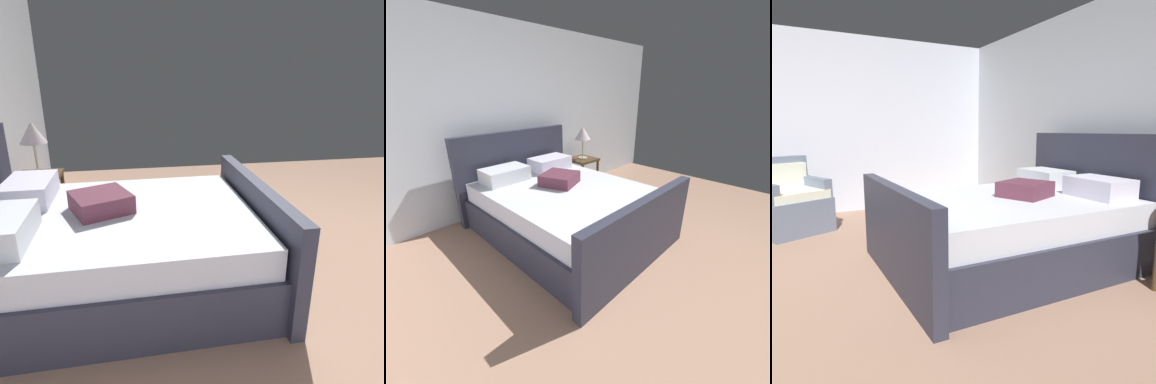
% 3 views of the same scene
% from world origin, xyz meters
% --- Properties ---
extents(ground_plane, '(6.27, 6.56, 0.02)m').
position_xyz_m(ground_plane, '(0.00, 0.00, -0.01)').
color(ground_plane, '#9D775F').
extents(wall_back, '(6.39, 0.12, 2.58)m').
position_xyz_m(wall_back, '(0.00, 3.34, 1.29)').
color(wall_back, silver).
rests_on(wall_back, ground).
extents(bed, '(1.80, 2.25, 1.19)m').
position_xyz_m(bed, '(-0.28, 2.07, 0.35)').
color(bed, '#2D2E3F').
rests_on(bed, ground).
extents(nightstand_right, '(0.44, 0.44, 0.60)m').
position_xyz_m(nightstand_right, '(0.93, 2.89, 0.40)').
color(nightstand_right, '#48331C').
rests_on(nightstand_right, ground).
extents(table_lamp_right, '(0.27, 0.27, 0.55)m').
position_xyz_m(table_lamp_right, '(0.93, 2.89, 1.02)').
color(table_lamp_right, '#B7B293').
rests_on(table_lamp_right, nightstand_right).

